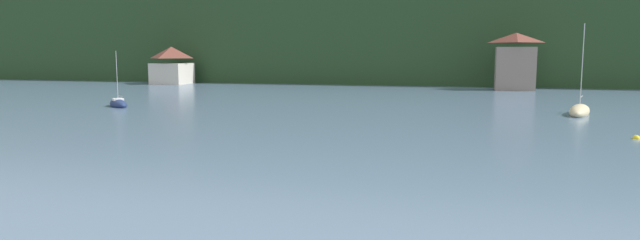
% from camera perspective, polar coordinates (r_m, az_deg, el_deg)
% --- Properties ---
extents(wooded_hillside, '(352.00, 73.26, 51.11)m').
position_cam_1_polar(wooded_hillside, '(134.58, 22.63, 7.95)').
color(wooded_hillside, '#264223').
rests_on(wooded_hillside, ground_plane).
extents(shore_building_west, '(6.07, 6.16, 6.52)m').
position_cam_1_polar(shore_building_west, '(99.53, -15.27, 5.53)').
color(shore_building_west, beige).
rests_on(shore_building_west, ground_plane).
extents(shore_building_westcentral, '(5.80, 4.35, 8.40)m').
position_cam_1_polar(shore_building_westcentral, '(85.43, 19.78, 5.70)').
color(shore_building_westcentral, gray).
rests_on(shore_building_westcentral, ground_plane).
extents(sailboat_far_0, '(4.16, 3.91, 6.01)m').
position_cam_1_polar(sailboat_far_0, '(59.87, -20.39, 1.59)').
color(sailboat_far_0, navy).
rests_on(sailboat_far_0, ground_plane).
extents(sailboat_far_4, '(3.11, 6.09, 8.47)m').
position_cam_1_polar(sailboat_far_4, '(54.20, 25.55, 0.83)').
color(sailboat_far_4, '#CCBC8E').
rests_on(sailboat_far_4, ground_plane).
extents(mooring_buoy_near, '(0.49, 0.49, 0.49)m').
position_cam_1_polar(mooring_buoy_near, '(40.93, 30.23, -1.71)').
color(mooring_buoy_near, yellow).
rests_on(mooring_buoy_near, ground_plane).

